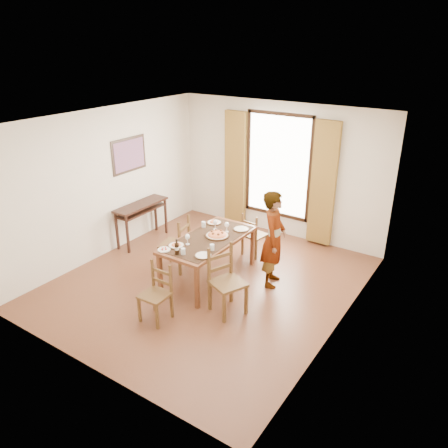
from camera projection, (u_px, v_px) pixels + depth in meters
The scene contains 22 objects.
ground at pixel (208, 282), 7.38m from camera, with size 5.00×5.00×0.00m, color #552B1A.
room_shell at pixel (211, 194), 6.87m from camera, with size 4.60×5.10×2.74m.
console_table at pixel (141, 209), 8.60m from camera, with size 0.38×1.20×0.80m.
dining_table at pixel (209, 242), 7.23m from camera, with size 0.86×1.77×0.76m.
chair_west at pixel (176, 245), 7.62m from camera, with size 0.52×0.52×0.99m.
chair_north at pixel (254, 236), 8.14m from camera, with size 0.42×0.42×0.85m.
chair_south at pixel (156, 295), 6.27m from camera, with size 0.40×0.40×0.87m.
chair_east at pixel (226, 283), 6.43m from camera, with size 0.60×0.60×1.03m.
man at pixel (274, 239), 7.03m from camera, with size 0.55×0.68×1.62m, color gray.
plate_sw at pixel (176, 245), 6.91m from camera, with size 0.27×0.27×0.05m, color silver, non-canonical shape.
plate_se at pixel (203, 255), 6.60m from camera, with size 0.27×0.27×0.05m, color silver, non-canonical shape.
plate_nw at pixel (214, 222), 7.77m from camera, with size 0.27×0.27×0.05m, color silver, non-canonical shape.
plate_ne at pixel (241, 228), 7.50m from camera, with size 0.27×0.27×0.05m, color silver, non-canonical shape.
pasta_platter at pixel (217, 234), 7.24m from camera, with size 0.40×0.40×0.10m, color red, non-canonical shape.
caprese_plate at pixel (164, 249), 6.78m from camera, with size 0.20×0.20×0.04m, color silver, non-canonical shape.
wine_glass_a at pixel (187, 239), 6.95m from camera, with size 0.08×0.08×0.18m, color white, non-canonical shape.
wine_glass_b at pixel (227, 227), 7.39m from camera, with size 0.08×0.08×0.18m, color white, non-canonical shape.
wine_glass_c at pixel (215, 225), 7.48m from camera, with size 0.08×0.08×0.18m, color white, non-canonical shape.
tumbler_a at pixel (212, 247), 6.77m from camera, with size 0.07×0.07×0.10m, color silver.
tumbler_b at pixel (204, 224), 7.60m from camera, with size 0.07×0.07×0.10m, color silver.
tumbler_c at pixel (183, 251), 6.64m from camera, with size 0.07×0.07×0.10m, color silver.
wine_bottle at pixel (177, 247), 6.62m from camera, with size 0.07×0.07×0.25m, color black, non-canonical shape.
Camera 1 is at (3.76, -5.17, 3.82)m, focal length 35.00 mm.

